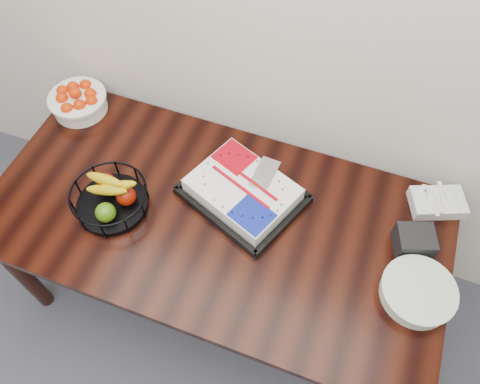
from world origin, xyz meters
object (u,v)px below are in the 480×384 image
(tangerine_bowl, at_px, (77,98))
(napkin_box, at_px, (414,241))
(fruit_basket, at_px, (110,197))
(plate_stack, at_px, (417,292))
(table, at_px, (215,227))
(cake_tray, at_px, (243,191))

(tangerine_bowl, distance_m, napkin_box, 1.53)
(fruit_basket, relative_size, plate_stack, 1.14)
(tangerine_bowl, height_order, napkin_box, tangerine_bowl)
(table, relative_size, fruit_basket, 6.07)
(tangerine_bowl, bearing_deg, cake_tray, -12.52)
(cake_tray, distance_m, tangerine_bowl, 0.88)
(napkin_box, bearing_deg, table, -169.76)
(cake_tray, bearing_deg, plate_stack, -13.83)
(plate_stack, bearing_deg, tangerine_bowl, 166.89)
(tangerine_bowl, relative_size, plate_stack, 0.99)
(cake_tray, xyz_separation_m, napkin_box, (0.66, 0.01, 0.01))
(tangerine_bowl, relative_size, napkin_box, 1.94)
(table, distance_m, plate_stack, 0.79)
(table, relative_size, tangerine_bowl, 7.01)
(cake_tray, xyz_separation_m, fruit_basket, (-0.46, -0.22, 0.02))
(table, bearing_deg, napkin_box, 10.24)
(fruit_basket, xyz_separation_m, napkin_box, (1.13, 0.23, -0.02))
(fruit_basket, bearing_deg, napkin_box, 11.57)
(tangerine_bowl, xyz_separation_m, fruit_basket, (0.39, -0.41, -0.01))
(cake_tray, bearing_deg, napkin_box, 0.93)
(cake_tray, relative_size, napkin_box, 4.08)
(fruit_basket, xyz_separation_m, plate_stack, (1.17, 0.05, -0.03))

